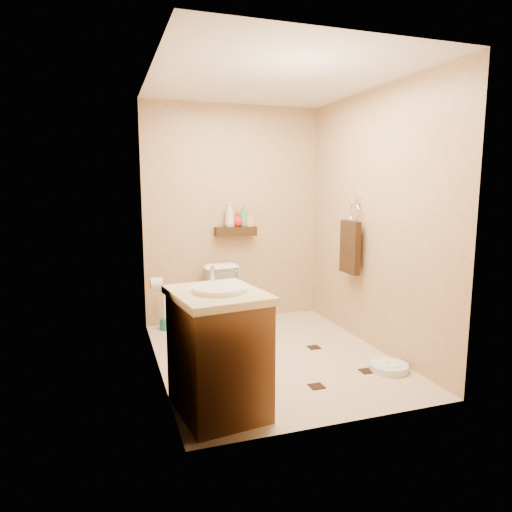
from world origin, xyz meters
name	(u,v)px	position (x,y,z in m)	size (l,w,h in m)	color
ground	(272,356)	(0.00, 0.00, 0.00)	(2.50, 2.50, 0.00)	beige
wall_back	(234,215)	(0.00, 1.25, 1.20)	(2.00, 0.04, 2.40)	tan
wall_front	(345,240)	(0.00, -1.25, 1.20)	(2.00, 0.04, 2.40)	tan
wall_left	(155,227)	(-1.00, 0.00, 1.20)	(0.04, 2.50, 2.40)	tan
wall_right	(373,221)	(1.00, 0.00, 1.20)	(0.04, 2.50, 2.40)	tan
ceiling	(274,78)	(0.00, 0.00, 2.40)	(2.00, 2.50, 0.02)	silver
wall_shelf	(236,231)	(0.00, 1.17, 1.02)	(0.46, 0.14, 0.10)	#36210E
floor_accents	(279,358)	(0.03, -0.07, 0.00)	(1.34, 1.30, 0.01)	black
toilet	(229,299)	(-0.17, 0.83, 0.34)	(0.38, 0.66, 0.68)	white
vanity	(218,350)	(-0.70, -0.83, 0.43)	(0.66, 0.76, 0.97)	brown
bathroom_scale	(389,367)	(0.81, -0.62, 0.03)	(0.40, 0.40, 0.06)	silver
toilet_brush	(165,314)	(-0.82, 1.07, 0.17)	(0.11, 0.11, 0.48)	#18615B
towel_ring	(350,245)	(0.91, 0.25, 0.95)	(0.12, 0.30, 0.76)	silver
toilet_paper	(156,283)	(-0.94, 0.65, 0.60)	(0.12, 0.11, 0.12)	silver
bottle_a	(230,215)	(-0.07, 1.17, 1.21)	(0.11, 0.11, 0.27)	beige
bottle_b	(231,220)	(-0.05, 1.17, 1.15)	(0.07, 0.07, 0.15)	yellow
bottle_c	(238,219)	(0.02, 1.17, 1.15)	(0.12, 0.12, 0.16)	red
bottle_d	(244,216)	(0.09, 1.17, 1.18)	(0.09, 0.09, 0.23)	#36A362
bottle_e	(249,219)	(0.15, 1.17, 1.15)	(0.07, 0.07, 0.16)	#FF9454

